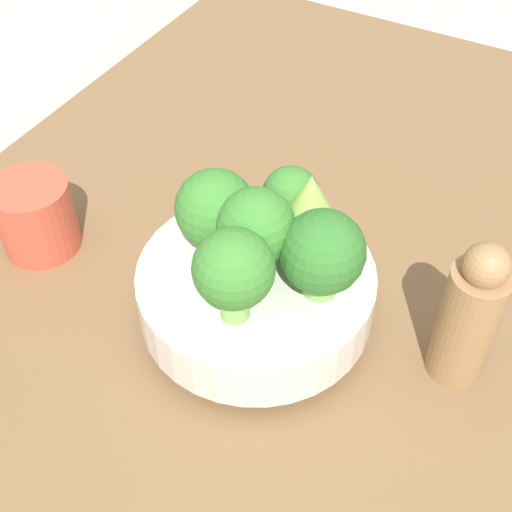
{
  "coord_description": "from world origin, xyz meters",
  "views": [
    {
      "loc": [
        0.39,
        0.17,
        0.55
      ],
      "look_at": [
        0.02,
        -0.03,
        0.12
      ],
      "focal_mm": 50.0,
      "sensor_mm": 36.0,
      "label": 1
    }
  ],
  "objects": [
    {
      "name": "bowl",
      "position": [
        0.02,
        -0.03,
        0.08
      ],
      "size": [
        0.21,
        0.21,
        0.06
      ],
      "color": "silver",
      "rests_on": "table"
    },
    {
      "name": "romanesco_piece_far",
      "position": [
        -0.01,
        0.0,
        0.16
      ],
      "size": [
        0.06,
        0.06,
        0.09
      ],
      "color": "#609347",
      "rests_on": "bowl"
    },
    {
      "name": "broccoli_floret_back",
      "position": [
        0.02,
        0.03,
        0.15
      ],
      "size": [
        0.07,
        0.07,
        0.08
      ],
      "color": "#7AB256",
      "rests_on": "bowl"
    },
    {
      "name": "broccoli_floret_left",
      "position": [
        -0.04,
        -0.03,
        0.14
      ],
      "size": [
        0.05,
        0.05,
        0.07
      ],
      "color": "#6BA34C",
      "rests_on": "bowl"
    },
    {
      "name": "pepper_mill",
      "position": [
        -0.01,
        0.15,
        0.11
      ],
      "size": [
        0.05,
        0.05,
        0.15
      ],
      "color": "#997047",
      "rests_on": "table"
    },
    {
      "name": "cup",
      "position": [
        0.04,
        -0.27,
        0.08
      ],
      "size": [
        0.08,
        0.08,
        0.08
      ],
      "color": "#C64C38",
      "rests_on": "table"
    },
    {
      "name": "broccoli_floret_front",
      "position": [
        0.01,
        -0.07,
        0.15
      ],
      "size": [
        0.07,
        0.07,
        0.08
      ],
      "color": "#7AB256",
      "rests_on": "bowl"
    },
    {
      "name": "ground_plane",
      "position": [
        0.0,
        0.0,
        0.0
      ],
      "size": [
        6.0,
        6.0,
        0.0
      ],
      "primitive_type": "plane",
      "color": "#ADA89E"
    },
    {
      "name": "table",
      "position": [
        0.0,
        0.0,
        0.02
      ],
      "size": [
        1.14,
        0.82,
        0.04
      ],
      "color": "brown",
      "rests_on": "ground_plane"
    },
    {
      "name": "broccoli_floret_right",
      "position": [
        0.07,
        -0.02,
        0.15
      ],
      "size": [
        0.06,
        0.06,
        0.09
      ],
      "color": "#7AB256",
      "rests_on": "bowl"
    },
    {
      "name": "broccoli_floret_center",
      "position": [
        0.02,
        -0.03,
        0.15
      ],
      "size": [
        0.07,
        0.07,
        0.09
      ],
      "color": "#6BA34C",
      "rests_on": "bowl"
    }
  ]
}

